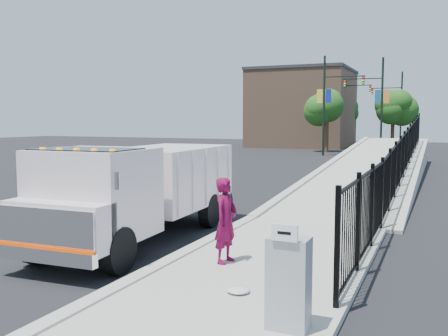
% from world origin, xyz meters
% --- Properties ---
extents(ground, '(120.00, 120.00, 0.00)m').
position_xyz_m(ground, '(0.00, 0.00, 0.00)').
color(ground, black).
rests_on(ground, ground).
extents(sidewalk, '(3.55, 12.00, 0.12)m').
position_xyz_m(sidewalk, '(1.93, -2.00, 0.06)').
color(sidewalk, '#9E998E').
rests_on(sidewalk, ground).
extents(curb, '(0.30, 12.00, 0.16)m').
position_xyz_m(curb, '(0.00, -2.00, 0.08)').
color(curb, '#ADAAA3').
rests_on(curb, ground).
extents(ramp, '(3.95, 24.06, 3.19)m').
position_xyz_m(ramp, '(2.12, 16.00, 0.00)').
color(ramp, '#9E998E').
rests_on(ramp, ground).
extents(iron_fence, '(0.10, 28.00, 1.80)m').
position_xyz_m(iron_fence, '(3.55, 12.00, 0.90)').
color(iron_fence, black).
rests_on(iron_fence, ground).
extents(truck, '(2.53, 7.02, 2.38)m').
position_xyz_m(truck, '(-1.69, 0.71, 1.34)').
color(truck, black).
rests_on(truck, ground).
extents(worker, '(0.48, 0.66, 1.69)m').
position_xyz_m(worker, '(1.09, -0.48, 0.96)').
color(worker, '#5F072D').
rests_on(worker, sidewalk).
extents(utility_cabinet, '(0.55, 0.40, 1.25)m').
position_xyz_m(utility_cabinet, '(3.10, -3.01, 0.75)').
color(utility_cabinet, gray).
rests_on(utility_cabinet, sidewalk).
extents(arrow_sign, '(0.35, 0.04, 0.22)m').
position_xyz_m(arrow_sign, '(3.10, -3.23, 1.48)').
color(arrow_sign, white).
rests_on(arrow_sign, utility_cabinet).
extents(debris, '(0.39, 0.39, 0.10)m').
position_xyz_m(debris, '(1.97, -2.00, 0.17)').
color(debris, silver).
rests_on(debris, sidewalk).
extents(light_pole_0, '(3.77, 0.22, 8.00)m').
position_xyz_m(light_pole_0, '(-3.55, 31.01, 4.36)').
color(light_pole_0, black).
rests_on(light_pole_0, ground).
extents(light_pole_1, '(3.77, 0.22, 8.00)m').
position_xyz_m(light_pole_1, '(0.02, 33.86, 4.36)').
color(light_pole_1, black).
rests_on(light_pole_1, ground).
extents(light_pole_2, '(3.77, 0.22, 8.00)m').
position_xyz_m(light_pole_2, '(-4.40, 41.94, 4.36)').
color(light_pole_2, black).
rests_on(light_pole_2, ground).
extents(light_pole_3, '(3.78, 0.22, 8.00)m').
position_xyz_m(light_pole_3, '(0.59, 47.46, 4.36)').
color(light_pole_3, black).
rests_on(light_pole_3, ground).
extents(tree_0, '(3.02, 3.02, 5.51)m').
position_xyz_m(tree_0, '(-4.46, 35.15, 3.96)').
color(tree_0, '#382314').
rests_on(tree_0, ground).
extents(tree_1, '(2.85, 2.85, 5.42)m').
position_xyz_m(tree_1, '(0.57, 41.79, 3.96)').
color(tree_1, '#382314').
rests_on(tree_1, ground).
extents(tree_2, '(2.88, 2.88, 5.44)m').
position_xyz_m(tree_2, '(-5.27, 49.17, 3.96)').
color(tree_2, '#382314').
rests_on(tree_2, ground).
extents(building, '(10.00, 10.00, 8.00)m').
position_xyz_m(building, '(-9.00, 44.00, 4.00)').
color(building, '#8C664C').
rests_on(building, ground).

